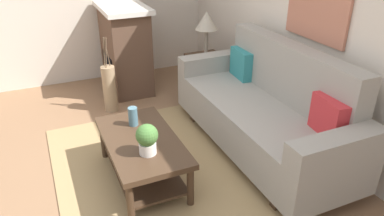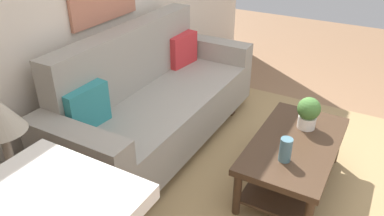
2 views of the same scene
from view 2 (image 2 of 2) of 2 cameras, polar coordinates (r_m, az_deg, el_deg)
name	(u,v)px [view 2 (image 2 of 2)]	position (r m, az deg, el deg)	size (l,w,h in m)	color
ground_plane	(330,189)	(3.24, 20.33, -11.53)	(9.55, 9.55, 0.00)	#8C6647
area_rug	(270,169)	(3.30, 11.82, -9.11)	(2.75, 1.92, 0.01)	#A38456
couch	(155,102)	(3.36, -5.65, 0.91)	(2.22, 0.84, 1.08)	gray
throw_pillow_teal	(86,107)	(2.86, -15.84, 0.10)	(0.36, 0.12, 0.32)	teal
throw_pillow_crimson	(182,50)	(3.85, -1.52, 8.92)	(0.36, 0.12, 0.32)	red
coffee_table	(294,154)	(2.98, 15.27, -6.80)	(1.10, 0.60, 0.43)	#422D1E
tabletop_vase	(286,150)	(2.66, 14.12, -6.21)	(0.09, 0.09, 0.18)	slate
potted_plant_tabletop	(308,112)	(3.04, 17.37, -0.59)	(0.18, 0.18, 0.26)	white
side_table	(27,214)	(2.67, -23.97, -14.63)	(0.44, 0.44, 0.56)	#422D1E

